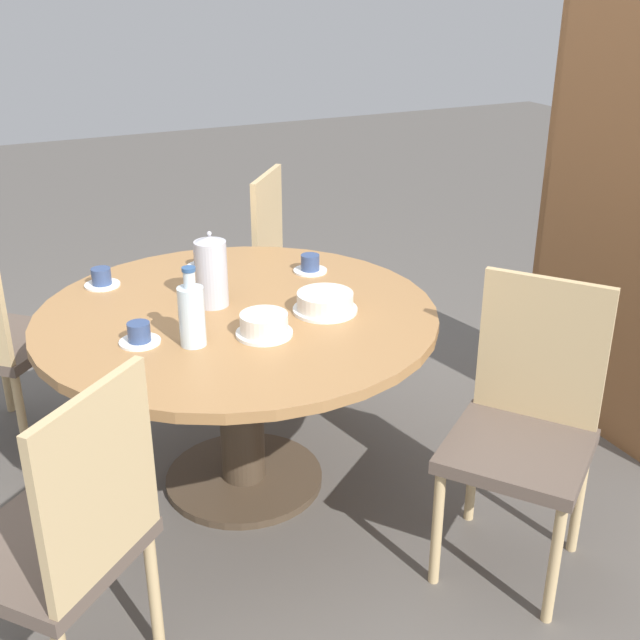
{
  "coord_description": "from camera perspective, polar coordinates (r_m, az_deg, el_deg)",
  "views": [
    {
      "loc": [
        2.43,
        -0.83,
        1.81
      ],
      "look_at": [
        0.0,
        0.32,
        0.61
      ],
      "focal_mm": 45.0,
      "sensor_mm": 36.0,
      "label": 1
    }
  ],
  "objects": [
    {
      "name": "bookshelf",
      "position": [
        3.38,
        21.77,
        6.2
      ],
      "size": [
        0.89,
        0.28,
        1.88
      ],
      "rotation": [
        0.0,
        0.0,
        3.14
      ],
      "color": "brown",
      "rests_on": "ground_plane"
    },
    {
      "name": "water_bottle",
      "position": [
        2.52,
        -9.11,
        0.43
      ],
      "size": [
        0.08,
        0.08,
        0.26
      ],
      "color": "silver",
      "rests_on": "dining_table"
    },
    {
      "name": "cup_c",
      "position": [
        3.1,
        -15.27,
        2.84
      ],
      "size": [
        0.13,
        0.13,
        0.07
      ],
      "color": "white",
      "rests_on": "dining_table"
    },
    {
      "name": "cake_main",
      "position": [
        2.76,
        0.36,
        1.25
      ],
      "size": [
        0.23,
        0.23,
        0.07
      ],
      "color": "white",
      "rests_on": "dining_table"
    },
    {
      "name": "cup_d",
      "position": [
        3.13,
        -0.7,
        3.94
      ],
      "size": [
        0.13,
        0.13,
        0.07
      ],
      "color": "white",
      "rests_on": "dining_table"
    },
    {
      "name": "cup_a",
      "position": [
        2.6,
        -12.73,
        -1.04
      ],
      "size": [
        0.13,
        0.13,
        0.07
      ],
      "color": "white",
      "rests_on": "dining_table"
    },
    {
      "name": "chair_a",
      "position": [
        2.59,
        14.35,
        -7.21
      ],
      "size": [
        0.59,
        0.59,
        0.94
      ],
      "rotation": [
        0.0,
        0.0,
        0.65
      ],
      "color": "tan",
      "rests_on": "ground_plane"
    },
    {
      "name": "cake_second",
      "position": [
        2.59,
        -4.0,
        -0.37
      ],
      "size": [
        0.19,
        0.19,
        0.07
      ],
      "color": "white",
      "rests_on": "dining_table"
    },
    {
      "name": "chair_b",
      "position": [
        3.79,
        -1.78,
        3.72
      ],
      "size": [
        0.59,
        0.59,
        0.94
      ],
      "rotation": [
        0.0,
        0.0,
        2.46
      ],
      "color": "tan",
      "rests_on": "ground_plane"
    },
    {
      "name": "coffee_pot",
      "position": [
        2.81,
        -7.73,
        3.44
      ],
      "size": [
        0.11,
        0.11,
        0.27
      ],
      "color": "silver",
      "rests_on": "dining_table"
    },
    {
      "name": "dining_table",
      "position": [
        2.86,
        -5.82,
        -2.14
      ],
      "size": [
        1.4,
        1.4,
        0.71
      ],
      "color": "#473828",
      "rests_on": "ground_plane"
    },
    {
      "name": "ground_plane",
      "position": [
        3.14,
        -5.39,
        -11.31
      ],
      "size": [
        14.0,
        14.0,
        0.0
      ],
      "primitive_type": "plane",
      "color": "#56514C"
    },
    {
      "name": "chair_d",
      "position": [
        2.16,
        -17.69,
        -14.6
      ],
      "size": [
        0.59,
        0.59,
        0.94
      ],
      "rotation": [
        0.0,
        0.0,
        5.42
      ],
      "color": "tan",
      "rests_on": "ground_plane"
    },
    {
      "name": "cup_b",
      "position": [
        3.21,
        -8.31,
        4.21
      ],
      "size": [
        0.13,
        0.13,
        0.07
      ],
      "color": "white",
      "rests_on": "dining_table"
    }
  ]
}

